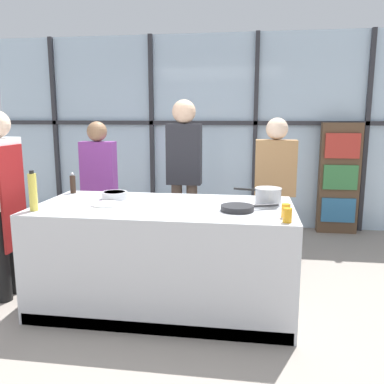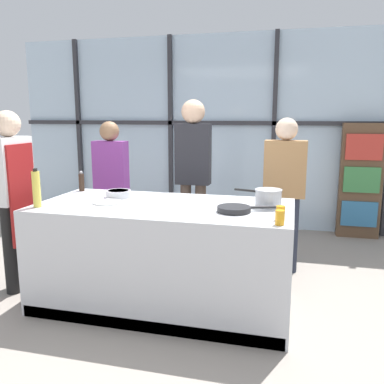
% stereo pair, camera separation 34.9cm
% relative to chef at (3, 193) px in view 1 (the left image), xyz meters
% --- Properties ---
extents(ground_plane, '(18.00, 18.00, 0.00)m').
position_rel_chef_xyz_m(ground_plane, '(1.45, 0.05, -0.97)').
color(ground_plane, gray).
extents(back_window_wall, '(6.40, 0.10, 2.80)m').
position_rel_chef_xyz_m(back_window_wall, '(1.45, 2.80, 0.43)').
color(back_window_wall, silver).
rests_on(back_window_wall, ground_plane).
extents(bookshelf, '(0.54, 0.19, 1.55)m').
position_rel_chef_xyz_m(bookshelf, '(3.40, 2.61, -0.19)').
color(bookshelf, brown).
rests_on(bookshelf, ground_plane).
extents(demo_island, '(2.17, 1.06, 0.90)m').
position_rel_chef_xyz_m(demo_island, '(1.45, 0.04, -0.52)').
color(demo_island, silver).
rests_on(demo_island, ground_plane).
extents(chef, '(0.24, 0.42, 1.69)m').
position_rel_chef_xyz_m(chef, '(0.00, 0.00, 0.00)').
color(chef, black).
rests_on(chef, ground_plane).
extents(spectator_far_left, '(0.38, 0.22, 1.58)m').
position_rel_chef_xyz_m(spectator_far_left, '(0.47, 1.09, -0.06)').
color(spectator_far_left, black).
rests_on(spectator_far_left, ground_plane).
extents(spectator_center_left, '(0.37, 0.25, 1.82)m').
position_rel_chef_xyz_m(spectator_center_left, '(1.45, 1.09, 0.11)').
color(spectator_center_left, '#47382D').
rests_on(spectator_center_left, ground_plane).
extents(spectator_center_right, '(0.43, 0.23, 1.63)m').
position_rel_chef_xyz_m(spectator_center_right, '(2.43, 1.09, -0.05)').
color(spectator_center_right, '#232838').
rests_on(spectator_center_right, ground_plane).
extents(frying_pan, '(0.46, 0.27, 0.04)m').
position_rel_chef_xyz_m(frying_pan, '(2.08, -0.08, -0.04)').
color(frying_pan, '#232326').
rests_on(frying_pan, demo_island).
extents(saucepan, '(0.41, 0.22, 0.15)m').
position_rel_chef_xyz_m(saucepan, '(2.32, 0.17, 0.01)').
color(saucepan, silver).
rests_on(saucepan, demo_island).
extents(white_plate, '(0.26, 0.26, 0.01)m').
position_rel_chef_xyz_m(white_plate, '(0.96, -0.02, -0.06)').
color(white_plate, white).
rests_on(white_plate, demo_island).
extents(mixing_bowl, '(0.23, 0.23, 0.07)m').
position_rel_chef_xyz_m(mixing_bowl, '(0.95, 0.23, -0.03)').
color(mixing_bowl, silver).
rests_on(mixing_bowl, demo_island).
extents(oil_bottle, '(0.07, 0.07, 0.32)m').
position_rel_chef_xyz_m(oil_bottle, '(0.46, -0.31, 0.08)').
color(oil_bottle, '#E0CC4C').
rests_on(oil_bottle, demo_island).
extents(pepper_grinder, '(0.05, 0.05, 0.20)m').
position_rel_chef_xyz_m(pepper_grinder, '(0.45, 0.44, 0.02)').
color(pepper_grinder, '#332319').
rests_on(pepper_grinder, demo_island).
extents(juice_glass_near, '(0.06, 0.06, 0.10)m').
position_rel_chef_xyz_m(juice_glass_near, '(2.44, -0.38, -0.02)').
color(juice_glass_near, orange).
rests_on(juice_glass_near, demo_island).
extents(juice_glass_far, '(0.06, 0.06, 0.10)m').
position_rel_chef_xyz_m(juice_glass_far, '(2.44, -0.24, -0.02)').
color(juice_glass_far, orange).
rests_on(juice_glass_far, demo_island).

